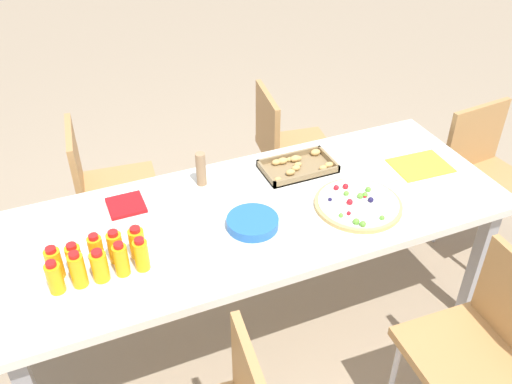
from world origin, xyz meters
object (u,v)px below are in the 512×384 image
object	(u,v)px
juice_bottle_2	(100,266)
plate_stack	(253,223)
chair_far_left	(104,184)
snack_tray	(298,166)
party_table	(256,222)
juice_bottle_3	(121,259)
juice_bottle_7	(97,252)
chair_end	(485,170)
napkin_stack	(126,205)
cardboard_tube	(201,169)
juice_bottle_5	(54,263)
juice_bottle_1	(78,270)
juice_bottle_4	(141,255)
juice_bottle_8	(115,247)
juice_bottle_0	(55,278)
paper_folder	(420,166)
juice_bottle_9	(137,243)
juice_bottle_6	(75,259)
chair_near_right	(482,341)
fruit_pizza	(358,204)
chair_far_right	(287,144)

from	to	relation	value
juice_bottle_2	plate_stack	size ratio (longest dim) A/B	0.63
chair_far_left	snack_tray	distance (m)	1.02
party_table	juice_bottle_3	bearing A→B (deg)	-165.26
juice_bottle_7	plate_stack	distance (m)	0.61
chair_end	napkin_stack	distance (m)	1.88
party_table	juice_bottle_7	xyz separation A→B (m)	(-0.66, -0.08, 0.13)
chair_far_left	cardboard_tube	size ratio (longest dim) A/B	5.25
juice_bottle_5	juice_bottle_3	bearing A→B (deg)	-19.37
juice_bottle_1	cardboard_tube	size ratio (longest dim) A/B	0.94
juice_bottle_4	juice_bottle_5	xyz separation A→B (m)	(-0.30, 0.08, -0.00)
juice_bottle_8	snack_tray	distance (m)	0.94
juice_bottle_0	napkin_stack	world-z (taller)	juice_bottle_0
chair_far_left	juice_bottle_0	world-z (taller)	juice_bottle_0
juice_bottle_1	paper_folder	distance (m)	1.59
juice_bottle_1	juice_bottle_7	distance (m)	0.10
juice_bottle_9	chair_end	bearing A→B (deg)	5.73
juice_bottle_8	juice_bottle_6	bearing A→B (deg)	-176.90
juice_bottle_1	chair_far_left	bearing A→B (deg)	76.68
chair_near_right	juice_bottle_6	size ratio (longest dim) A/B	6.25
party_table	napkin_stack	xyz separation A→B (m)	(-0.49, 0.24, 0.07)
juice_bottle_8	cardboard_tube	distance (m)	0.57
fruit_pizza	cardboard_tube	distance (m)	0.69
juice_bottle_4	juice_bottle_5	world-z (taller)	juice_bottle_4
juice_bottle_0	juice_bottle_6	size ratio (longest dim) A/B	1.01
paper_folder	fruit_pizza	bearing A→B (deg)	-160.43
juice_bottle_1	juice_bottle_6	xyz separation A→B (m)	(-0.00, 0.07, -0.01)
juice_bottle_4	fruit_pizza	size ratio (longest dim) A/B	0.38
party_table	cardboard_tube	xyz separation A→B (m)	(-0.15, 0.27, 0.14)
cardboard_tube	plate_stack	bearing A→B (deg)	-75.61
juice_bottle_4	napkin_stack	xyz separation A→B (m)	(0.02, 0.39, -0.06)
juice_bottle_6	snack_tray	size ratio (longest dim) A/B	0.40
chair_far_left	juice_bottle_1	xyz separation A→B (m)	(-0.22, -0.92, 0.29)
chair_near_right	napkin_stack	xyz separation A→B (m)	(-1.07, 1.02, 0.23)
juice_bottle_8	fruit_pizza	size ratio (longest dim) A/B	0.37
juice_bottle_3	juice_bottle_1	bearing A→B (deg)	179.14
juice_bottle_2	napkin_stack	bearing A→B (deg)	66.20
juice_bottle_5	juice_bottle_8	bearing A→B (deg)	0.01
snack_tray	juice_bottle_1	bearing A→B (deg)	-160.52
juice_bottle_4	cardboard_tube	size ratio (longest dim) A/B	0.88
juice_bottle_1	chair_far_right	bearing A→B (deg)	36.06
juice_bottle_0	juice_bottle_6	bearing A→B (deg)	41.55
juice_bottle_8	juice_bottle_9	distance (m)	0.08
chair_end	chair_near_right	world-z (taller)	same
juice_bottle_1	juice_bottle_3	bearing A→B (deg)	-0.86
party_table	chair_far_left	world-z (taller)	chair_far_left
juice_bottle_0	juice_bottle_3	size ratio (longest dim) A/B	0.95
juice_bottle_9	cardboard_tube	xyz separation A→B (m)	(0.37, 0.35, 0.02)
chair_far_right	juice_bottle_1	world-z (taller)	juice_bottle_1
juice_bottle_4	paper_folder	bearing A→B (deg)	7.09
fruit_pizza	plate_stack	xyz separation A→B (m)	(-0.46, 0.05, 0.01)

